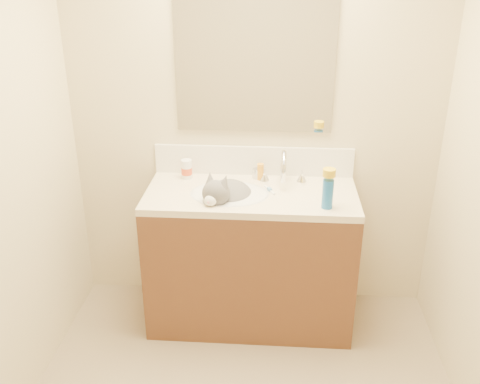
# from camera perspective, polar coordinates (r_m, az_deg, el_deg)

# --- Properties ---
(room_shell) EXTENTS (2.24, 2.54, 2.52)m
(room_shell) POSITION_cam_1_polar(r_m,az_deg,el_deg) (1.89, -0.21, 5.31)
(room_shell) COLOR beige
(room_shell) RESTS_ON ground
(vanity_cabinet) EXTENTS (1.20, 0.55, 0.82)m
(vanity_cabinet) POSITION_cam_1_polar(r_m,az_deg,el_deg) (3.24, 1.13, -7.28)
(vanity_cabinet) COLOR #54311C
(vanity_cabinet) RESTS_ON ground
(counter_slab) EXTENTS (1.20, 0.55, 0.04)m
(counter_slab) POSITION_cam_1_polar(r_m,az_deg,el_deg) (3.04, 1.20, -0.34)
(counter_slab) COLOR beige
(counter_slab) RESTS_ON vanity_cabinet
(basin) EXTENTS (0.45, 0.36, 0.14)m
(basin) POSITION_cam_1_polar(r_m,az_deg,el_deg) (3.04, -1.10, -1.36)
(basin) COLOR white
(basin) RESTS_ON vanity_cabinet
(faucet) EXTENTS (0.28, 0.20, 0.21)m
(faucet) POSITION_cam_1_polar(r_m,az_deg,el_deg) (3.12, 4.65, 2.38)
(faucet) COLOR silver
(faucet) RESTS_ON counter_slab
(cat) EXTENTS (0.39, 0.44, 0.32)m
(cat) POSITION_cam_1_polar(r_m,az_deg,el_deg) (3.02, -1.45, -0.68)
(cat) COLOR #525052
(cat) RESTS_ON basin
(backsplash) EXTENTS (1.20, 0.02, 0.18)m
(backsplash) POSITION_cam_1_polar(r_m,az_deg,el_deg) (3.24, 1.46, 3.36)
(backsplash) COLOR silver
(backsplash) RESTS_ON counter_slab
(mirror) EXTENTS (0.90, 0.02, 0.80)m
(mirror) POSITION_cam_1_polar(r_m,az_deg,el_deg) (3.08, 1.58, 13.68)
(mirror) COLOR white
(mirror) RESTS_ON room_shell
(pill_bottle) EXTENTS (0.07, 0.07, 0.12)m
(pill_bottle) POSITION_cam_1_polar(r_m,az_deg,el_deg) (3.21, -5.71, 2.45)
(pill_bottle) COLOR white
(pill_bottle) RESTS_ON counter_slab
(pill_label) EXTENTS (0.07, 0.07, 0.04)m
(pill_label) POSITION_cam_1_polar(r_m,az_deg,el_deg) (3.22, -5.70, 2.26)
(pill_label) COLOR #CF4722
(pill_label) RESTS_ON pill_bottle
(silver_jar) EXTENTS (0.06, 0.06, 0.06)m
(silver_jar) POSITION_cam_1_polar(r_m,az_deg,el_deg) (3.21, 1.81, 1.99)
(silver_jar) COLOR #B7B7BC
(silver_jar) RESTS_ON counter_slab
(amber_bottle) EXTENTS (0.05, 0.05, 0.10)m
(amber_bottle) POSITION_cam_1_polar(r_m,az_deg,el_deg) (3.18, 2.19, 2.18)
(amber_bottle) COLOR orange
(amber_bottle) RESTS_ON counter_slab
(toothbrush) EXTENTS (0.07, 0.12, 0.01)m
(toothbrush) POSITION_cam_1_polar(r_m,az_deg,el_deg) (3.05, 3.17, 0.21)
(toothbrush) COLOR white
(toothbrush) RESTS_ON counter_slab
(toothbrush_head) EXTENTS (0.03, 0.04, 0.02)m
(toothbrush_head) POSITION_cam_1_polar(r_m,az_deg,el_deg) (3.05, 3.18, 0.28)
(toothbrush_head) COLOR #5B8FC3
(toothbrush_head) RESTS_ON counter_slab
(spray_can) EXTENTS (0.06, 0.06, 0.16)m
(spray_can) POSITION_cam_1_polar(r_m,az_deg,el_deg) (2.85, 9.33, -0.20)
(spray_can) COLOR #195BB1
(spray_can) RESTS_ON counter_slab
(spray_cap) EXTENTS (0.07, 0.07, 0.04)m
(spray_cap) POSITION_cam_1_polar(r_m,az_deg,el_deg) (2.80, 9.50, 2.05)
(spray_cap) COLOR gold
(spray_cap) RESTS_ON spray_can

